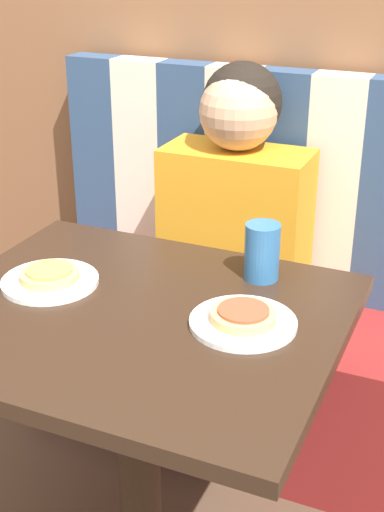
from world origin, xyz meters
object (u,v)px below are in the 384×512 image
object	(u,v)px
plate_right	(243,323)
pizza_left	(49,274)
person	(237,192)
drinking_cup	(262,252)
pizza_right	(243,315)
plate_left	(50,281)

from	to	relation	value
plate_right	pizza_left	size ratio (longest dim) A/B	1.64
person	drinking_cup	bearing A→B (deg)	-61.78
pizza_right	plate_left	bearing A→B (deg)	180.00
plate_left	drinking_cup	bearing A→B (deg)	27.06
plate_right	pizza_left	world-z (taller)	pizza_left
plate_right	pizza_left	bearing A→B (deg)	-180.00
person	plate_right	xyz separation A→B (m)	(0.23, -0.58, -0.06)
plate_left	pizza_left	xyz separation A→B (m)	(0.00, -0.00, 0.02)
person	pizza_left	bearing A→B (deg)	-111.61
person	plate_right	world-z (taller)	person
person	pizza_left	distance (m)	0.63
person	plate_right	size ratio (longest dim) A/B	3.23
person	pizza_right	size ratio (longest dim) A/B	5.29
person	plate_left	distance (m)	0.63
pizza_left	drinking_cup	world-z (taller)	drinking_cup
pizza_right	plate_right	bearing A→B (deg)	14.04
plate_left	plate_right	bearing A→B (deg)	0.00
person	pizza_left	xyz separation A→B (m)	(-0.23, -0.58, -0.04)
pizza_left	plate_left	bearing A→B (deg)	165.96
plate_right	pizza_right	world-z (taller)	pizza_right
drinking_cup	person	bearing A→B (deg)	118.22
drinking_cup	pizza_right	bearing A→B (deg)	-80.85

